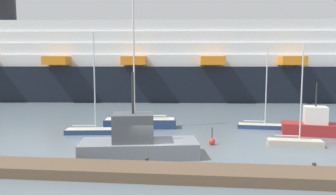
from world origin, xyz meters
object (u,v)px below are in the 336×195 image
Objects in this scene: sailboat_2 at (92,129)px; fishing_boat_1 at (137,142)px; sailboat_3 at (295,141)px; channel_buoy_0 at (212,141)px; cruise_ship at (105,65)px; sailboat_0 at (140,121)px; fishing_boat_0 at (318,126)px; sailboat_1 at (261,125)px.

fishing_boat_1 is (5.83, -6.96, 0.65)m from sailboat_2.
sailboat_3 is 6.77m from channel_buoy_0.
sailboat_0 is at bearing -70.74° from cruise_ship.
fishing_boat_0 is (17.24, -1.68, 0.19)m from sailboat_0.
sailboat_1 reaches higher than fishing_boat_0.
sailboat_1 is at bearing -51.58° from cruise_ship.
sailboat_0 reaches higher than sailboat_3.
sailboat_3 is (18.12, -2.77, -0.02)m from sailboat_2.
sailboat_1 reaches higher than channel_buoy_0.
fishing_boat_0 is (21.34, 1.58, 0.48)m from sailboat_2.
sailboat_3 is at bearing 150.63° from sailboat_0.
sailboat_0 reaches higher than fishing_boat_0.
sailboat_0 reaches higher than channel_buoy_0.
cruise_ship is at bearing -36.15° from fishing_boat_0.
sailboat_2 is 1.16× the size of sailboat_3.
cruise_ship is (-11.95, 27.68, 5.57)m from sailboat_0.
sailboat_2 reaches higher than fishing_boat_0.
fishing_boat_1 is at bearing -57.91° from sailboat_2.
cruise_ship is (-24.50, 26.73, 5.91)m from sailboat_1.
sailboat_0 is 17.32m from fishing_boat_0.
fishing_boat_0 is 17.70m from fishing_boat_1.
fishing_boat_0 is (3.22, 4.35, 0.50)m from sailboat_3.
sailboat_2 is 6.67× the size of channel_buoy_0.
fishing_boat_1 is (-12.29, -4.18, 0.67)m from sailboat_3.
channel_buoy_0 is (-5.30, -7.24, -0.09)m from sailboat_1.
fishing_boat_1 is 40.62m from cruise_ship.
cruise_ship is at bearing 119.47° from channel_buoy_0.
sailboat_0 is at bearing 139.05° from channel_buoy_0.
channel_buoy_0 is 39.48m from cruise_ship.
fishing_boat_1 is (1.73, -10.22, 0.37)m from sailboat_0.
sailboat_2 is 0.09× the size of cruise_ship.
sailboat_0 is 15.26m from sailboat_3.
fishing_boat_1 reaches higher than channel_buoy_0.
cruise_ship reaches higher than sailboat_1.
sailboat_1 is 5.69× the size of channel_buoy_0.
cruise_ship is at bearing 130.76° from sailboat_3.
sailboat_0 is at bearing 159.88° from sailboat_3.
sailboat_1 is (12.56, 0.95, -0.34)m from sailboat_0.
sailboat_3 is at bearing 62.50° from fishing_boat_0.
sailboat_0 reaches higher than sailboat_1.
sailboat_2 reaches higher than channel_buoy_0.
sailboat_1 is 8.98m from channel_buoy_0.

